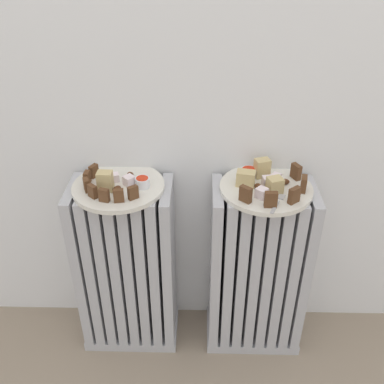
{
  "coord_description": "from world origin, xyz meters",
  "views": [
    {
      "loc": [
        0.02,
        -0.69,
        1.17
      ],
      "look_at": [
        0.0,
        0.28,
        0.54
      ],
      "focal_mm": 41.4,
      "sensor_mm": 36.0,
      "label": 1
    }
  ],
  "objects": [
    {
      "name": "turkish_delight_left_0",
      "position": [
        -0.16,
        0.28,
        0.58
      ],
      "size": [
        0.04,
        0.04,
        0.03
      ],
      "primitive_type": "cube",
      "rotation": [
        0.0,
        0.0,
        0.78
      ],
      "color": "white",
      "rests_on": "plate_left"
    },
    {
      "name": "marble_cake_slice_left_0",
      "position": [
        -0.22,
        0.26,
        0.59
      ],
      "size": [
        0.04,
        0.03,
        0.05
      ],
      "primitive_type": "cube",
      "rotation": [
        0.0,
        0.0,
        -0.04
      ],
      "color": "tan",
      "rests_on": "plate_left"
    },
    {
      "name": "dark_cake_slice_right_0",
      "position": [
        0.13,
        0.21,
        0.59
      ],
      "size": [
        0.03,
        0.03,
        0.04
      ],
      "primitive_type": "cube",
      "rotation": [
        0.0,
        0.0,
        -0.71
      ],
      "color": "#56351E",
      "rests_on": "plate_right"
    },
    {
      "name": "dark_cake_slice_left_1",
      "position": [
        -0.27,
        0.28,
        0.58
      ],
      "size": [
        0.01,
        0.03,
        0.03
      ],
      "primitive_type": "cube",
      "rotation": [
        0.0,
        0.0,
        -1.62
      ],
      "color": "#56351E",
      "rests_on": "plate_left"
    },
    {
      "name": "turkish_delight_right_0",
      "position": [
        0.17,
        0.23,
        0.58
      ],
      "size": [
        0.04,
        0.04,
        0.03
      ],
      "primitive_type": "cube",
      "rotation": [
        0.0,
        0.0,
        0.85
      ],
      "color": "white",
      "rests_on": "plate_right"
    },
    {
      "name": "dark_cake_slice_left_0",
      "position": [
        -0.26,
        0.32,
        0.58
      ],
      "size": [
        0.02,
        0.03,
        0.03
      ],
      "primitive_type": "cube",
      "rotation": [
        0.0,
        0.0,
        -2.08
      ],
      "color": "#56351E",
      "rests_on": "plate_left"
    },
    {
      "name": "turkish_delight_right_2",
      "position": [
        0.19,
        0.28,
        0.58
      ],
      "size": [
        0.03,
        0.03,
        0.03
      ],
      "primitive_type": "cube",
      "rotation": [
        0.0,
        0.0,
        0.15
      ],
      "color": "white",
      "rests_on": "plate_right"
    },
    {
      "name": "dark_cake_slice_left_3",
      "position": [
        -0.24,
        0.22,
        0.58
      ],
      "size": [
        0.03,
        0.03,
        0.03
      ],
      "primitive_type": "cube",
      "rotation": [
        0.0,
        0.0,
        -0.72
      ],
      "color": "#56351E",
      "rests_on": "plate_left"
    },
    {
      "name": "jam_bowl_right",
      "position": [
        0.15,
        0.33,
        0.58
      ],
      "size": [
        0.04,
        0.04,
        0.02
      ],
      "color": "white",
      "rests_on": "plate_right"
    },
    {
      "name": "jam_bowl_left",
      "position": [
        -0.13,
        0.27,
        0.58
      ],
      "size": [
        0.04,
        0.04,
        0.03
      ],
      "color": "white",
      "rests_on": "plate_left"
    },
    {
      "name": "turkish_delight_left_1",
      "position": [
        -0.2,
        0.3,
        0.58
      ],
      "size": [
        0.03,
        0.03,
        0.02
      ],
      "primitive_type": "cube",
      "rotation": [
        0.0,
        0.0,
        0.34
      ],
      "color": "white",
      "rests_on": "plate_left"
    },
    {
      "name": "radiator_left",
      "position": [
        -0.19,
        0.28,
        0.27
      ],
      "size": [
        0.28,
        0.17,
        0.55
      ],
      "color": "#B2B2B7",
      "rests_on": "ground_plane"
    },
    {
      "name": "radiator_right",
      "position": [
        0.19,
        0.28,
        0.27
      ],
      "size": [
        0.28,
        0.17,
        0.55
      ],
      "color": "#B2B2B7",
      "rests_on": "ground_plane"
    },
    {
      "name": "plate_right",
      "position": [
        0.19,
        0.28,
        0.56
      ],
      "size": [
        0.24,
        0.24,
        0.01
      ],
      "primitive_type": "cylinder",
      "color": "silver",
      "rests_on": "radiator_right"
    },
    {
      "name": "dark_cake_slice_left_4",
      "position": [
        -0.21,
        0.2,
        0.58
      ],
      "size": [
        0.03,
        0.02,
        0.03
      ],
      "primitive_type": "cube",
      "rotation": [
        0.0,
        0.0,
        -0.26
      ],
      "color": "#56351E",
      "rests_on": "plate_left"
    },
    {
      "name": "marble_cake_slice_right_1",
      "position": [
        0.14,
        0.29,
        0.58
      ],
      "size": [
        0.05,
        0.04,
        0.04
      ],
      "primitive_type": "cube",
      "rotation": [
        0.0,
        0.0,
        -0.19
      ],
      "color": "tan",
      "rests_on": "plate_right"
    },
    {
      "name": "turkish_delight_right_1",
      "position": [
        0.22,
        0.31,
        0.58
      ],
      "size": [
        0.03,
        0.03,
        0.02
      ],
      "primitive_type": "cube",
      "rotation": [
        0.0,
        0.0,
        0.95
      ],
      "color": "white",
      "rests_on": "plate_right"
    },
    {
      "name": "marble_cake_slice_right_0",
      "position": [
        0.21,
        0.25,
        0.59
      ],
      "size": [
        0.04,
        0.04,
        0.04
      ],
      "primitive_type": "cube",
      "rotation": [
        0.0,
        0.0,
        0.34
      ],
      "color": "tan",
      "rests_on": "plate_right"
    },
    {
      "name": "dark_cake_slice_right_1",
      "position": [
        0.19,
        0.19,
        0.59
      ],
      "size": [
        0.03,
        0.01,
        0.04
      ],
      "primitive_type": "cube",
      "rotation": [
        0.0,
        0.0,
        -0.02
      ],
      "color": "#56351E",
      "rests_on": "plate_right"
    },
    {
      "name": "dark_cake_slice_right_2",
      "position": [
        0.25,
        0.21,
        0.59
      ],
      "size": [
        0.03,
        0.03,
        0.04
      ],
      "primitive_type": "cube",
      "rotation": [
        0.0,
        0.0,
        0.67
      ],
      "color": "#56351E",
      "rests_on": "plate_right"
    },
    {
      "name": "dark_cake_slice_left_6",
      "position": [
        -0.14,
        0.22,
        0.58
      ],
      "size": [
        0.03,
        0.03,
        0.03
      ],
      "primitive_type": "cube",
      "rotation": [
        0.0,
        0.0,
        0.65
      ],
      "color": "#56351E",
      "rests_on": "plate_left"
    },
    {
      "name": "medjool_date_right_1",
      "position": [
        0.17,
        0.26,
        0.57
      ],
      "size": [
        0.03,
        0.03,
        0.02
      ],
      "primitive_type": "ellipsoid",
      "rotation": [
        0.0,
        0.0,
        2.17
      ],
      "color": "#4C2814",
      "rests_on": "plate_right"
    },
    {
      "name": "plate_left",
      "position": [
        -0.19,
        0.28,
        0.56
      ],
      "size": [
        0.24,
        0.24,
        0.01
      ],
      "primitive_type": "cylinder",
      "color": "silver",
      "rests_on": "radiator_left"
    },
    {
      "name": "dark_cake_slice_right_4",
      "position": [
        0.27,
        0.32,
        0.59
      ],
      "size": [
        0.03,
        0.03,
        0.04
      ],
      "primitive_type": "cube",
      "rotation": [
        0.0,
        0.0,
        2.05
      ],
      "color": "#56351E",
      "rests_on": "plate_right"
    },
    {
      "name": "marble_cake_slice_right_2",
      "position": [
        0.18,
        0.33,
        0.59
      ],
      "size": [
        0.05,
        0.04,
        0.05
      ],
      "primitive_type": "cube",
      "rotation": [
        0.0,
        0.0,
        0.29
      ],
      "color": "tan",
      "rests_on": "plate_right"
    },
    {
      "name": "medjool_date_left_1",
      "position": [
        -0.16,
        0.31,
        0.57
      ],
      "size": [
        0.03,
        0.03,
        0.02
      ],
      "primitive_type": "ellipsoid",
      "rotation": [
        0.0,
        0.0,
        1.94
      ],
      "color": "#4C2814",
      "rests_on": "plate_left"
    },
    {
      "name": "dark_cake_slice_left_2",
      "position": [
        -0.27,
        0.25,
        0.58
      ],
      "size": [
        0.02,
        0.03,
        0.03
      ],
      "primitive_type": "cube",
      "rotation": [
        0.0,
        0.0,
        -1.17
      ],
      "color": "#56351E",
      "rests_on": "plate_left"
    },
    {
      "name": "fork",
      "position": [
        0.21,
        0.21,
        0.57
      ],
      "size": [
        0.05,
        0.09,
        0.0
      ],
      "color": "#B7B7BC",
      "rests_on": "plate_right"
    },
    {
      "name": "medjool_date_right_0",
      "position": [
        0.24,
        0.29,
        0.57
      ],
      "size": [
        0.02,
        0.02,
        0.02
      ],
      "primitive_type": "ellipsoid",
      "rotation": [
        0.0,
        0.0,
        3.0
      ],
      "color": "#4C2814",
      "rests_on": "plate_right"
    },
    {
      "name": "dark_cake_slice_right_3",
      "position": [
        0.28,
        0.26,
        0.59
      ],
      "size": [
        0.02,
        0.03,
        0.04
      ],
      "primitive_type": "cube",
      "rotation": [
        0.0,
        0.0,
        1.36
      ],
      "color": "#56351E",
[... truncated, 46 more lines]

